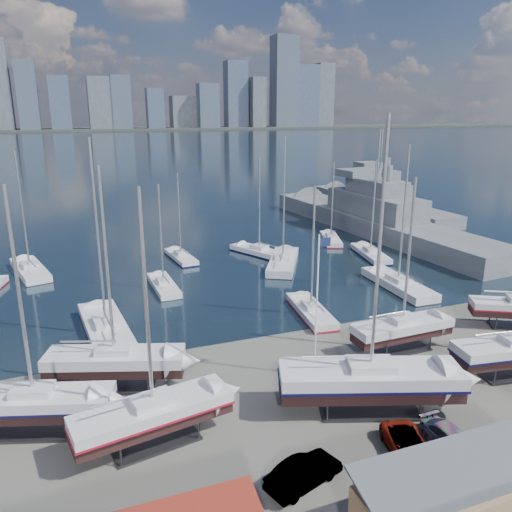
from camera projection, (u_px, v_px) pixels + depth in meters
name	position (u px, v px, depth m)	size (l,w,h in m)	color
ground	(333.00, 389.00, 36.52)	(1400.00, 1400.00, 0.00)	#605E59
water	(91.00, 145.00, 314.95)	(1400.00, 600.00, 0.40)	#172435
far_shore	(77.00, 130.00, 548.09)	(1400.00, 80.00, 2.20)	#2D332D
skyline	(66.00, 93.00, 529.28)	(639.14, 43.80, 107.69)	#475166
sailboat_cradle_0	(34.00, 403.00, 31.04)	(10.07, 5.55, 15.71)	#2D2D33
sailboat_cradle_1	(153.00, 414.00, 29.95)	(10.06, 4.43, 15.74)	#2D2D33
sailboat_cradle_2	(115.00, 361.00, 36.24)	(10.28, 5.86, 16.18)	#2D2D33
sailboat_cradle_3	(370.00, 380.00, 33.36)	(12.66, 7.28, 19.47)	#2D2D33
sailboat_cradle_4	(402.00, 328.00, 41.93)	(8.98, 2.68, 14.69)	#2D2D33
sailboat_moored_2	(30.00, 271.00, 62.36)	(5.38, 10.96, 15.95)	black
sailboat_moored_3	(106.00, 332.00, 45.25)	(4.49, 12.53, 18.36)	black
sailboat_moored_4	(164.00, 286.00, 57.09)	(2.55, 8.39, 12.59)	black
sailboat_moored_5	(181.00, 258.00, 68.39)	(3.15, 8.47, 12.37)	black
sailboat_moored_6	(311.00, 312.00, 49.70)	(3.64, 9.26, 13.47)	black
sailboat_moored_7	(283.00, 264.00, 65.59)	(8.49, 11.69, 17.49)	black
sailboat_moored_8	(259.00, 253.00, 70.77)	(6.53, 9.78, 14.29)	black
sailboat_moored_9	(398.00, 286.00, 57.16)	(3.66, 11.38, 16.98)	black
sailboat_moored_10	(370.00, 255.00, 69.76)	(4.52, 9.75, 14.07)	black
sailboat_moored_11	(331.00, 240.00, 77.89)	(5.27, 8.91, 12.87)	black
naval_ship_east	(374.00, 222.00, 83.89)	(12.08, 53.40, 18.76)	slate
naval_ship_west	(378.00, 202.00, 103.02)	(7.18, 42.63, 17.83)	slate
car_b	(304.00, 472.00, 26.94)	(1.60, 4.58, 1.51)	gray
car_c	(409.00, 447.00, 29.12)	(2.21, 4.79, 1.33)	gray
car_d	(452.00, 440.00, 29.75)	(1.83, 4.51, 1.31)	gray
flagpole	(318.00, 298.00, 36.64)	(0.99, 0.12, 11.12)	white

